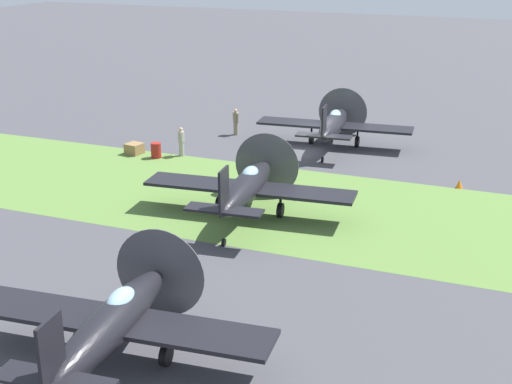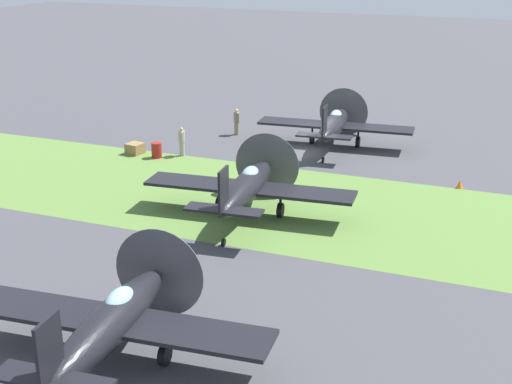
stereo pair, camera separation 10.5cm
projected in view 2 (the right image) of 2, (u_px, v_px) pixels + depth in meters
The scene contains 10 objects.
ground_plane at pixel (312, 152), 42.92m from camera, with size 160.00×160.00×0.00m, color #424247.
grass_verge at pixel (257, 201), 34.99m from camera, with size 120.00×11.00×0.01m, color #567A38.
airplane_lead at pixel (334, 124), 43.45m from camera, with size 9.67×7.66×3.43m.
airplane_wingman at pixel (247, 187), 32.51m from camera, with size 9.98×7.91×3.54m.
airplane_trail at pixel (113, 321), 21.23m from camera, with size 9.84×7.79×3.50m.
ground_crew_chief at pixel (237, 121), 46.30m from camera, with size 0.52×0.42×1.73m.
ground_crew_mechanic at pixel (182, 141), 41.86m from camera, with size 0.39×0.55×1.73m.
fuel_drum at pixel (157, 150), 41.64m from camera, with size 0.60×0.60×0.90m, color maroon.
supply_crate at pixel (135, 148), 42.45m from camera, with size 0.90×0.90×0.64m, color olive.
runway_marker_cone at pixel (460, 184), 36.69m from camera, with size 0.36×0.36×0.44m, color orange.
Camera 2 is at (12.13, -39.50, 12.33)m, focal length 49.77 mm.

